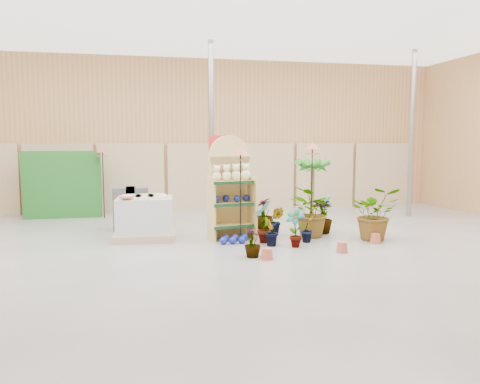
# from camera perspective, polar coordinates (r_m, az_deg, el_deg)

# --- Properties ---
(room) EXTENTS (15.20, 12.10, 4.70)m
(room) POSITION_cam_1_polar(r_m,az_deg,el_deg) (9.11, -1.08, 7.17)
(room) COLOR gray
(room) RESTS_ON ground
(display_shelf) EXTENTS (1.00, 0.72, 2.19)m
(display_shelf) POSITION_cam_1_polar(r_m,az_deg,el_deg) (9.94, -1.17, 0.09)
(display_shelf) COLOR tan
(display_shelf) RESTS_ON ground
(teddy_bears) EXTENTS (0.81, 0.21, 0.35)m
(teddy_bears) POSITION_cam_1_polar(r_m,az_deg,el_deg) (9.82, -0.90, 2.26)
(teddy_bears) COLOR #F4E6B1
(teddy_bears) RESTS_ON display_shelf
(gazing_balls_shelf) EXTENTS (0.80, 0.28, 0.15)m
(gazing_balls_shelf) POSITION_cam_1_polar(r_m,az_deg,el_deg) (9.84, -1.03, -0.80)
(gazing_balls_shelf) COLOR navy
(gazing_balls_shelf) RESTS_ON display_shelf
(gazing_balls_floor) EXTENTS (0.63, 0.39, 0.15)m
(gazing_balls_floor) POSITION_cam_1_polar(r_m,az_deg,el_deg) (9.58, -0.75, -5.76)
(gazing_balls_floor) COLOR navy
(gazing_balls_floor) RESTS_ON ground
(pallet_stack) EXTENTS (1.32, 1.12, 0.93)m
(pallet_stack) POSITION_cam_1_polar(r_m,az_deg,el_deg) (10.06, -11.51, -3.13)
(pallet_stack) COLOR tan
(pallet_stack) RESTS_ON ground
(charcoal_planters) EXTENTS (0.80, 0.50, 1.00)m
(charcoal_planters) POSITION_cam_1_polar(r_m,az_deg,el_deg) (11.19, -13.15, -1.97)
(charcoal_planters) COLOR #3B3B3C
(charcoal_planters) RESTS_ON ground
(trellis_stock) EXTENTS (2.00, 0.30, 1.80)m
(trellis_stock) POSITION_cam_1_polar(r_m,az_deg,el_deg) (13.45, -20.83, 0.85)
(trellis_stock) COLOR #1C621F
(trellis_stock) RESTS_ON ground
(offer_sign) EXTENTS (0.50, 0.08, 2.20)m
(offer_sign) POSITION_cam_1_polar(r_m,az_deg,el_deg) (11.18, -2.59, 3.68)
(offer_sign) COLOR gray
(offer_sign) RESTS_ON ground
(bird_table_front) EXTENTS (0.34, 0.34, 1.94)m
(bird_table_front) POSITION_cam_1_polar(r_m,az_deg,el_deg) (9.32, 0.06, 4.59)
(bird_table_front) COLOR black
(bird_table_front) RESTS_ON ground
(bird_table_right) EXTENTS (0.34, 0.34, 2.03)m
(bird_table_right) POSITION_cam_1_polar(r_m,az_deg,el_deg) (10.39, 8.81, 5.17)
(bird_table_right) COLOR black
(bird_table_right) RESTS_ON ground
(bird_table_back) EXTENTS (0.34, 0.34, 1.91)m
(bird_table_back) POSITION_cam_1_polar(r_m,az_deg,el_deg) (12.92, -16.43, 4.68)
(bird_table_back) COLOR black
(bird_table_back) RESTS_ON ground
(palm) EXTENTS (0.70, 0.70, 1.72)m
(palm) POSITION_cam_1_polar(r_m,az_deg,el_deg) (11.95, 8.86, 3.29)
(palm) COLOR brown
(palm) RESTS_ON ground
(potted_plant_0) EXTENTS (0.38, 0.51, 0.88)m
(potted_plant_0) POSITION_cam_1_polar(r_m,az_deg,el_deg) (9.53, 2.91, -3.58)
(potted_plant_0) COLOR #217D1E
(potted_plant_0) RESTS_ON ground
(potted_plant_1) EXTENTS (0.38, 0.41, 0.59)m
(potted_plant_1) POSITION_cam_1_polar(r_m,az_deg,el_deg) (9.23, 3.82, -4.82)
(potted_plant_1) COLOR #217D1E
(potted_plant_1) RESTS_ON ground
(potted_plant_2) EXTENTS (1.01, 1.12, 1.10)m
(potted_plant_2) POSITION_cam_1_polar(r_m,az_deg,el_deg) (10.16, 8.94, -2.41)
(potted_plant_2) COLOR #217D1E
(potted_plant_2) RESTS_ON ground
(potted_plant_3) EXTENTS (0.54, 0.54, 0.77)m
(potted_plant_3) POSITION_cam_1_polar(r_m,az_deg,el_deg) (10.66, 10.04, -2.94)
(potted_plant_3) COLOR #217D1E
(potted_plant_3) RESTS_ON ground
(potted_plant_4) EXTENTS (0.30, 0.43, 0.79)m
(potted_plant_4) POSITION_cam_1_polar(r_m,az_deg,el_deg) (11.06, 10.27, -2.55)
(potted_plant_4) COLOR #217D1E
(potted_plant_4) RESTS_ON ground
(potted_plant_5) EXTENTS (0.43, 0.39, 0.63)m
(potted_plant_5) POSITION_cam_1_polar(r_m,az_deg,el_deg) (10.34, 4.39, -3.52)
(potted_plant_5) COLOR #217D1E
(potted_plant_5) RESTS_ON ground
(potted_plant_7) EXTENTS (0.39, 0.39, 0.53)m
(potted_plant_7) POSITION_cam_1_polar(r_m,az_deg,el_deg) (8.37, 1.53, -6.18)
(potted_plant_7) COLOR #217D1E
(potted_plant_7) RESTS_ON ground
(potted_plant_8) EXTENTS (0.47, 0.48, 0.76)m
(potted_plant_8) POSITION_cam_1_polar(r_m,az_deg,el_deg) (9.19, 6.73, -4.38)
(potted_plant_8) COLOR #217D1E
(potted_plant_8) RESTS_ON ground
(potted_plant_9) EXTENTS (0.38, 0.37, 0.53)m
(potted_plant_9) POSITION_cam_1_polar(r_m,az_deg,el_deg) (9.70, 8.23, -4.51)
(potted_plant_9) COLOR #217D1E
(potted_plant_9) RESTS_ON ground
(potted_plant_10) EXTENTS (1.23, 1.14, 1.12)m
(potted_plant_10) POSITION_cam_1_polar(r_m,az_deg,el_deg) (10.18, 16.15, -2.50)
(potted_plant_10) COLOR #217D1E
(potted_plant_10) RESTS_ON ground
(potted_plant_11) EXTENTS (0.59, 0.59, 0.75)m
(potted_plant_11) POSITION_cam_1_polar(r_m,az_deg,el_deg) (11.01, 2.93, -2.62)
(potted_plant_11) COLOR #217D1E
(potted_plant_11) RESTS_ON ground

